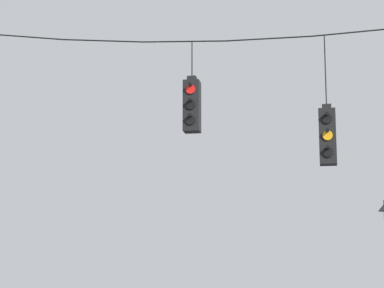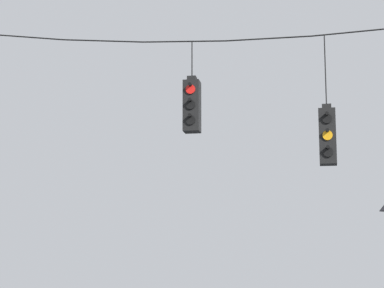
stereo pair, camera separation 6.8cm
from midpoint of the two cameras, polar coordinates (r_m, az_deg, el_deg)
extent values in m
cylinder|color=black|center=(17.23, -12.46, 7.97)|extent=(1.81, 0.03, 0.26)
cylinder|color=black|center=(16.58, -6.68, 7.81)|extent=(1.80, 0.03, 0.19)
cylinder|color=black|center=(16.13, -0.50, 7.82)|extent=(1.80, 0.03, 0.11)
cylinder|color=black|center=(15.90, 5.96, 8.00)|extent=(1.80, 0.03, 0.03)
cylinder|color=black|center=(15.89, 12.51, 8.35)|extent=(1.80, 0.03, 0.11)
cube|color=black|center=(15.72, 0.12, 2.87)|extent=(0.34, 0.34, 1.09)
cube|color=black|center=(15.86, 0.12, 4.97)|extent=(0.19, 0.19, 0.10)
cylinder|color=black|center=(15.98, 0.12, 6.48)|extent=(0.02, 0.02, 0.77)
cylinder|color=red|center=(15.62, 0.00, 4.20)|extent=(0.20, 0.03, 0.20)
cylinder|color=black|center=(15.60, -0.03, 4.56)|extent=(0.07, 0.12, 0.07)
cylinder|color=black|center=(15.54, 0.00, 3.02)|extent=(0.20, 0.03, 0.20)
cylinder|color=black|center=(15.52, -0.03, 3.38)|extent=(0.07, 0.12, 0.07)
cylinder|color=black|center=(15.47, 0.00, 1.84)|extent=(0.20, 0.03, 0.20)
cylinder|color=black|center=(15.44, -0.03, 2.20)|extent=(0.07, 0.12, 0.07)
cube|color=black|center=(15.33, 10.41, 0.53)|extent=(0.34, 0.34, 1.14)
cube|color=black|center=(15.46, 10.34, 2.79)|extent=(0.19, 0.19, 0.10)
cylinder|color=black|center=(15.65, 10.25, 5.60)|extent=(0.02, 0.02, 1.48)
cylinder|color=black|center=(15.22, 10.37, 1.92)|extent=(0.20, 0.03, 0.20)
cylinder|color=black|center=(15.19, 10.36, 2.29)|extent=(0.07, 0.12, 0.07)
cylinder|color=orange|center=(15.15, 10.41, 0.66)|extent=(0.20, 0.03, 0.20)
cylinder|color=black|center=(15.13, 10.40, 1.03)|extent=(0.07, 0.12, 0.07)
cylinder|color=black|center=(15.09, 10.46, -0.61)|extent=(0.20, 0.03, 0.20)
cylinder|color=black|center=(15.06, 10.44, -0.24)|extent=(0.07, 0.12, 0.07)
camera|label=1|loc=(0.03, -89.87, -0.02)|focal=70.00mm
camera|label=2|loc=(0.03, 90.13, 0.02)|focal=70.00mm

